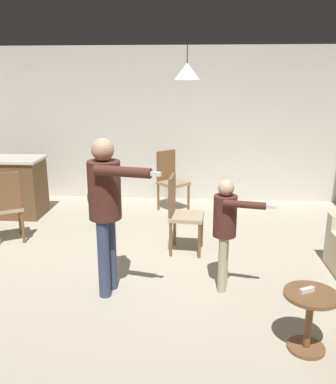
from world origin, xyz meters
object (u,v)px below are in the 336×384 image
object	(u,v)px
side_table_by_couch	(309,314)
person_adult	(106,200)
dining_chair_by_counter	(171,178)
kitchen_counter	(5,187)
dining_chair_near_wall	(6,204)
person_child	(226,223)
spare_remote_on_table	(307,290)
dining_chair_centre_back	(181,211)
potted_plant_corner	(101,196)

from	to	relation	value
side_table_by_couch	person_adult	distance (m)	2.12
person_adult	dining_chair_by_counter	world-z (taller)	person_adult
kitchen_counter	dining_chair_near_wall	xyz separation A→B (m)	(0.54, -1.13, 0.07)
dining_chair_by_counter	side_table_by_couch	bearing A→B (deg)	66.30
person_child	spare_remote_on_table	world-z (taller)	person_child
kitchen_counter	person_adult	bearing A→B (deg)	-47.16
dining_chair_centre_back	potted_plant_corner	bearing A→B (deg)	-127.68
kitchen_counter	person_child	bearing A→B (deg)	-33.09
dining_chair_by_counter	potted_plant_corner	xyz separation A→B (m)	(-1.07, -0.53, -0.18)
dining_chair_centre_back	dining_chair_near_wall	bearing A→B (deg)	-88.21
side_table_by_couch	dining_chair_near_wall	xyz separation A→B (m)	(-3.48, 2.05, 0.22)
kitchen_counter	dining_chair_centre_back	bearing A→B (deg)	-23.29
kitchen_counter	dining_chair_centre_back	xyz separation A→B (m)	(2.89, -1.24, 0.07)
kitchen_counter	dining_chair_by_counter	xyz separation A→B (m)	(2.64, 0.49, 0.07)
person_child	potted_plant_corner	world-z (taller)	person_child
side_table_by_couch	person_child	world-z (taller)	person_child
dining_chair_near_wall	dining_chair_centre_back	size ratio (longest dim) A/B	1.00
kitchen_counter	dining_chair_by_counter	size ratio (longest dim) A/B	1.26
side_table_by_couch	person_child	distance (m)	1.23
person_adult	spare_remote_on_table	size ratio (longest dim) A/B	12.51
kitchen_counter	person_adult	xyz separation A→B (m)	(2.19, -2.37, 0.53)
side_table_by_couch	spare_remote_on_table	bearing A→B (deg)	155.59
kitchen_counter	spare_remote_on_table	world-z (taller)	kitchen_counter
dining_chair_centre_back	spare_remote_on_table	size ratio (longest dim) A/B	7.69
kitchen_counter	side_table_by_couch	distance (m)	5.13
kitchen_counter	side_table_by_couch	world-z (taller)	kitchen_counter
person_child	person_adult	bearing A→B (deg)	-71.06
potted_plant_corner	side_table_by_couch	bearing A→B (deg)	-52.00
spare_remote_on_table	kitchen_counter	bearing A→B (deg)	141.54
kitchen_counter	spare_remote_on_table	size ratio (longest dim) A/B	9.69
spare_remote_on_table	dining_chair_centre_back	bearing A→B (deg)	119.72
person_child	side_table_by_couch	bearing A→B (deg)	44.44
side_table_by_couch	potted_plant_corner	bearing A→B (deg)	128.00
person_adult	potted_plant_corner	size ratio (longest dim) A/B	2.46
dining_chair_by_counter	dining_chair_near_wall	size ratio (longest dim) A/B	1.00
kitchen_counter	person_adult	size ratio (longest dim) A/B	0.77
side_table_by_couch	person_adult	size ratio (longest dim) A/B	0.32
person_adult	spare_remote_on_table	world-z (taller)	person_adult
person_child	potted_plant_corner	bearing A→B (deg)	-128.45
side_table_by_couch	dining_chair_centre_back	distance (m)	2.26
side_table_by_couch	spare_remote_on_table	xyz separation A→B (m)	(-0.03, 0.02, 0.21)
person_adult	dining_chair_near_wall	world-z (taller)	person_adult
kitchen_counter	spare_remote_on_table	bearing A→B (deg)	-38.46
dining_chair_near_wall	spare_remote_on_table	world-z (taller)	dining_chair_near_wall
side_table_by_couch	spare_remote_on_table	world-z (taller)	spare_remote_on_table
kitchen_counter	potted_plant_corner	xyz separation A→B (m)	(1.57, -0.04, -0.11)
side_table_by_couch	potted_plant_corner	size ratio (longest dim) A/B	0.79
dining_chair_by_counter	dining_chair_centre_back	distance (m)	1.75
person_child	dining_chair_by_counter	distance (m)	2.81
spare_remote_on_table	dining_chair_near_wall	bearing A→B (deg)	149.40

